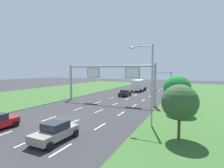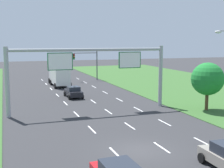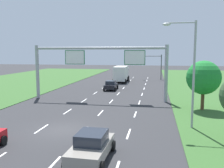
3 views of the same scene
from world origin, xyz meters
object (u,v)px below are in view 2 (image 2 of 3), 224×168
object	(u,v)px
car_near_red	(73,92)
roadside_tree_mid	(208,79)
box_truck	(59,75)
traffic_light_mast	(87,60)
sign_gantry	(91,66)

from	to	relation	value
car_near_red	roadside_tree_mid	size ratio (longest dim) A/B	0.78
box_truck	roadside_tree_mid	bearing A→B (deg)	-64.00
car_near_red	traffic_light_mast	bearing A→B (deg)	68.50
roadside_tree_mid	car_near_red	bearing A→B (deg)	134.15
traffic_light_mast	roadside_tree_mid	distance (m)	29.89
box_truck	traffic_light_mast	xyz separation A→B (m)	(6.27, 5.33, 2.12)
car_near_red	traffic_light_mast	size ratio (longest dim) A/B	0.73
car_near_red	traffic_light_mast	distance (m)	18.33
car_near_red	traffic_light_mast	xyz separation A→B (m)	(6.35, 16.91, 3.11)
sign_gantry	roadside_tree_mid	bearing A→B (deg)	-17.73
box_truck	traffic_light_mast	world-z (taller)	traffic_light_mast
car_near_red	sign_gantry	xyz separation A→B (m)	(0.15, -8.62, 4.10)
sign_gantry	traffic_light_mast	distance (m)	26.29
sign_gantry	traffic_light_mast	bearing A→B (deg)	76.34
sign_gantry	traffic_light_mast	size ratio (longest dim) A/B	3.08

